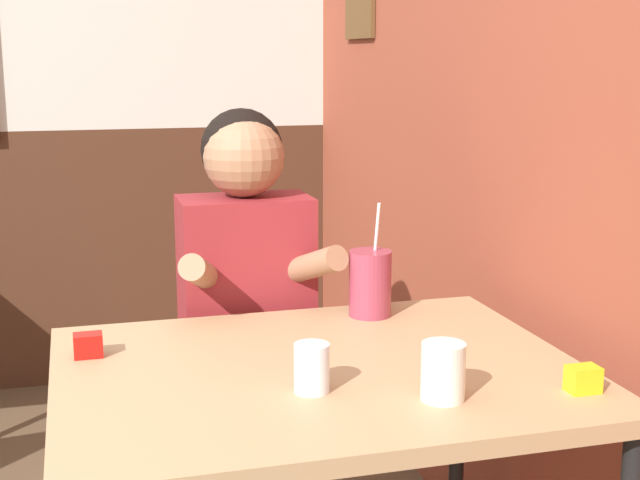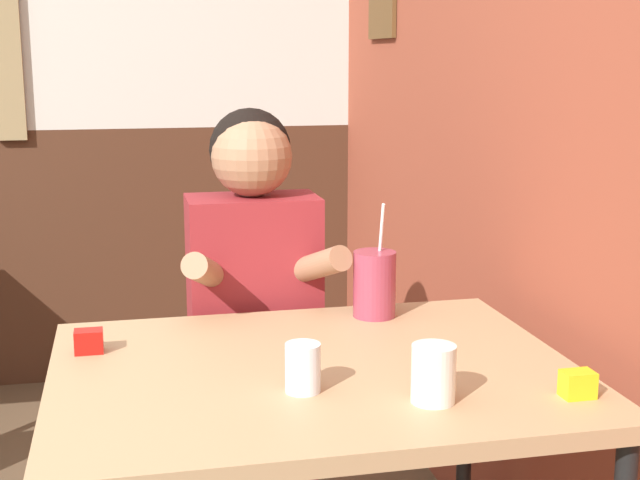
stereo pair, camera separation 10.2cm
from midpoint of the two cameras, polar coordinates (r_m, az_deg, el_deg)
brick_wall_right at (r=2.80m, az=10.10°, el=10.50°), size 0.08×4.55×2.70m
back_wall at (r=3.90m, az=-18.52°, el=10.45°), size 5.82×0.09×2.70m
main_table at (r=1.86m, az=1.21°, el=-10.08°), size 1.06×0.83×0.78m
person_seated at (r=2.39m, az=-2.99°, el=-5.99°), size 0.42×0.41×1.27m
cocktail_pitcher at (r=2.17m, az=4.86°, el=-2.82°), size 0.10×0.10×0.28m
glass_near_pitcher at (r=1.69m, az=0.64°, el=-8.19°), size 0.07×0.07×0.09m
glass_center at (r=1.66m, az=9.05°, el=-8.46°), size 0.08×0.08×0.11m
condiment_ketchup at (r=1.96m, az=-13.14°, el=-6.35°), size 0.06×0.04×0.05m
condiment_mustard at (r=1.76m, az=17.80°, el=-8.80°), size 0.06×0.04×0.05m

